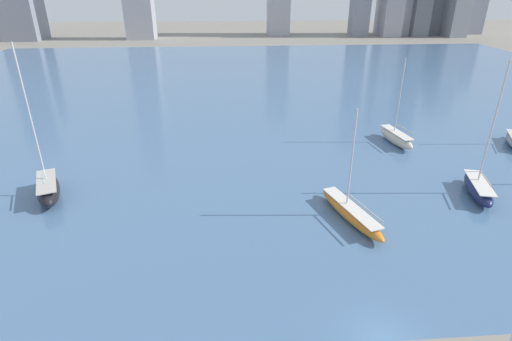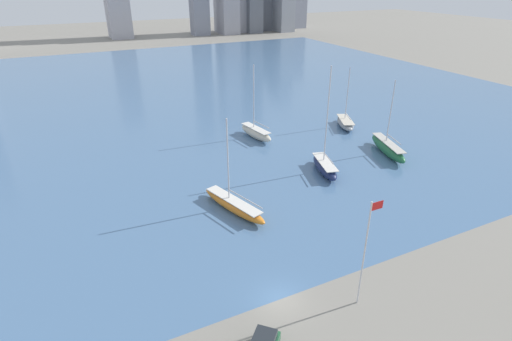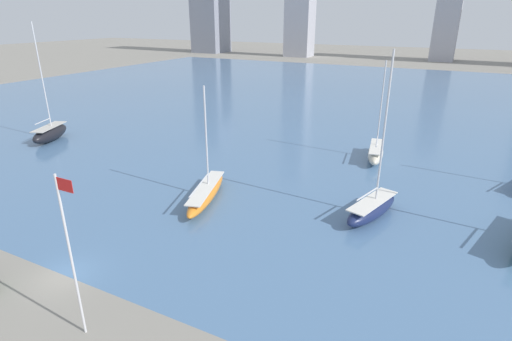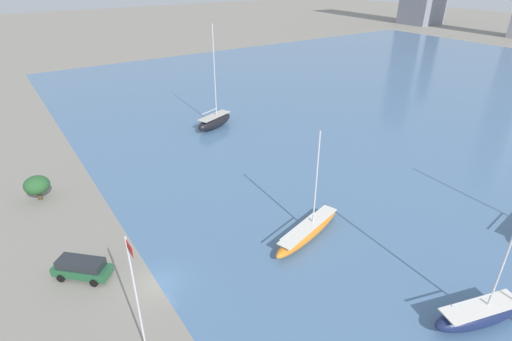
{
  "view_description": "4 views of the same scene",
  "coord_description": "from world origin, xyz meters",
  "px_view_note": "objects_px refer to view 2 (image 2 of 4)",
  "views": [
    {
      "loc": [
        -10.15,
        -18.85,
        22.16
      ],
      "look_at": [
        -7.41,
        18.37,
        4.51
      ],
      "focal_mm": 28.0,
      "sensor_mm": 36.0,
      "label": 1
    },
    {
      "loc": [
        -13.57,
        -22.99,
        25.77
      ],
      "look_at": [
        6.73,
        18.76,
        2.97
      ],
      "focal_mm": 28.0,
      "sensor_mm": 36.0,
      "label": 2
    },
    {
      "loc": [
        23.5,
        -15.36,
        17.71
      ],
      "look_at": [
        6.42,
        18.22,
        3.05
      ],
      "focal_mm": 28.0,
      "sensor_mm": 36.0,
      "label": 3
    },
    {
      "loc": [
        26.94,
        -7.65,
        25.2
      ],
      "look_at": [
        -7.1,
        15.17,
        3.88
      ],
      "focal_mm": 28.0,
      "sensor_mm": 36.0,
      "label": 4
    }
  ],
  "objects_px": {
    "sailboat_green": "(388,148)",
    "sailboat_gray": "(345,123)",
    "sailboat_orange": "(234,205)",
    "flag_pole": "(365,251)",
    "sailboat_navy": "(325,166)",
    "sailboat_cream": "(256,132)"
  },
  "relations": [
    {
      "from": "sailboat_green",
      "to": "sailboat_gray",
      "type": "xyz_separation_m",
      "value": [
        1.91,
        13.36,
        -0.26
      ]
    },
    {
      "from": "sailboat_orange",
      "to": "flag_pole",
      "type": "bearing_deg",
      "value": -95.18
    },
    {
      "from": "sailboat_navy",
      "to": "sailboat_gray",
      "type": "height_order",
      "value": "sailboat_navy"
    },
    {
      "from": "sailboat_gray",
      "to": "flag_pole",
      "type": "bearing_deg",
      "value": -101.36
    },
    {
      "from": "sailboat_cream",
      "to": "sailboat_gray",
      "type": "relative_size",
      "value": 1.15
    },
    {
      "from": "sailboat_green",
      "to": "sailboat_cream",
      "type": "height_order",
      "value": "sailboat_cream"
    },
    {
      "from": "sailboat_green",
      "to": "sailboat_navy",
      "type": "distance_m",
      "value": 12.84
    },
    {
      "from": "sailboat_green",
      "to": "sailboat_gray",
      "type": "relative_size",
      "value": 1.06
    },
    {
      "from": "sailboat_navy",
      "to": "sailboat_orange",
      "type": "relative_size",
      "value": 1.32
    },
    {
      "from": "sailboat_orange",
      "to": "sailboat_cream",
      "type": "bearing_deg",
      "value": 40.94
    },
    {
      "from": "sailboat_orange",
      "to": "sailboat_gray",
      "type": "height_order",
      "value": "sailboat_orange"
    },
    {
      "from": "sailboat_gray",
      "to": "sailboat_orange",
      "type": "bearing_deg",
      "value": -124.62
    },
    {
      "from": "flag_pole",
      "to": "sailboat_orange",
      "type": "distance_m",
      "value": 19.69
    },
    {
      "from": "sailboat_cream",
      "to": "sailboat_orange",
      "type": "height_order",
      "value": "sailboat_cream"
    },
    {
      "from": "flag_pole",
      "to": "sailboat_gray",
      "type": "xyz_separation_m",
      "value": [
        26.78,
        37.01,
        -4.76
      ]
    },
    {
      "from": "flag_pole",
      "to": "sailboat_navy",
      "type": "bearing_deg",
      "value": 61.83
    },
    {
      "from": "sailboat_gray",
      "to": "sailboat_green",
      "type": "bearing_deg",
      "value": -73.61
    },
    {
      "from": "sailboat_green",
      "to": "sailboat_orange",
      "type": "distance_m",
      "value": 29.12
    },
    {
      "from": "flag_pole",
      "to": "sailboat_orange",
      "type": "relative_size",
      "value": 0.89
    },
    {
      "from": "sailboat_navy",
      "to": "sailboat_gray",
      "type": "relative_size",
      "value": 1.38
    },
    {
      "from": "sailboat_cream",
      "to": "sailboat_gray",
      "type": "xyz_separation_m",
      "value": [
        17.69,
        -2.13,
        -0.21
      ]
    },
    {
      "from": "sailboat_cream",
      "to": "sailboat_orange",
      "type": "distance_m",
      "value": 24.16
    }
  ]
}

